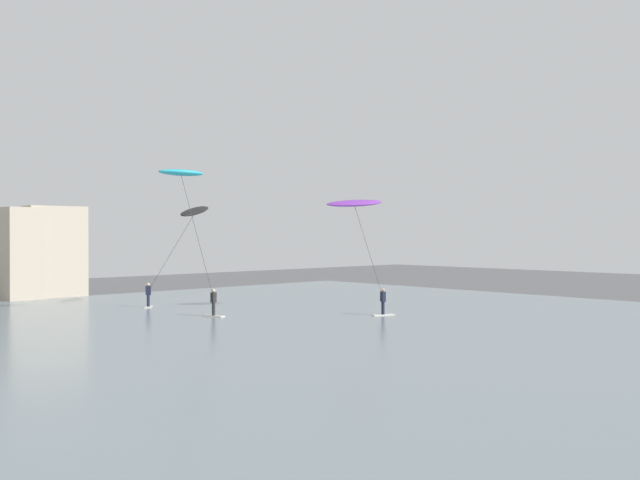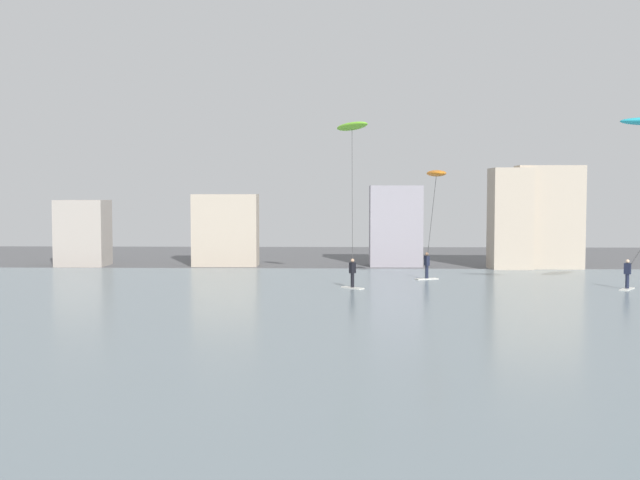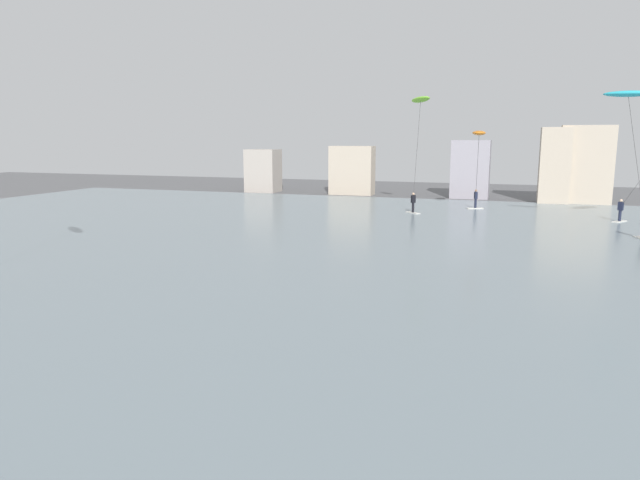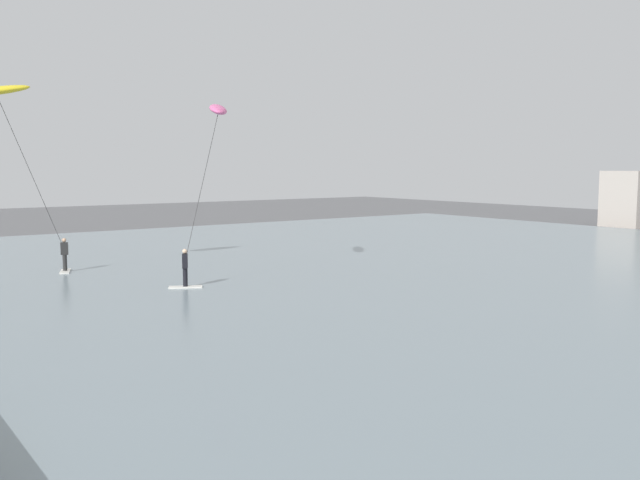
{
  "view_description": "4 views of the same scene",
  "coord_description": "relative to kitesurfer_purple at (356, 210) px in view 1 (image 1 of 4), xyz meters",
  "views": [
    {
      "loc": [
        -10.25,
        3.37,
        5.03
      ],
      "look_at": [
        1.29,
        15.52,
        4.89
      ],
      "focal_mm": 39.69,
      "sensor_mm": 36.0,
      "label": 1
    },
    {
      "loc": [
        -1.44,
        1.78,
        5.48
      ],
      "look_at": [
        -1.83,
        15.44,
        4.64
      ],
      "focal_mm": 45.06,
      "sensor_mm": 36.0,
      "label": 2
    },
    {
      "loc": [
        6.72,
        0.14,
        6.1
      ],
      "look_at": [
        1.47,
        15.54,
        3.17
      ],
      "focal_mm": 31.99,
      "sensor_mm": 36.0,
      "label": 3
    },
    {
      "loc": [
        12.2,
        3.37,
        5.2
      ],
      "look_at": [
        -2.67,
        14.18,
        3.24
      ],
      "focal_mm": 38.8,
      "sensor_mm": 36.0,
      "label": 4
    }
  ],
  "objects": [
    {
      "name": "water_bay",
      "position": [
        -22.4,
        -3.11,
        -6.51
      ],
      "size": [
        84.0,
        52.0,
        0.1
      ],
      "primitive_type": "cube",
      "color": "gray",
      "rests_on": "ground"
    },
    {
      "name": "kitesurfer_purple",
      "position": [
        0.0,
        0.0,
        0.0
      ],
      "size": [
        3.79,
        4.67,
        7.34
      ],
      "color": "silver",
      "rests_on": "water_bay"
    },
    {
      "name": "kitesurfer_cyan",
      "position": [
        -9.24,
        5.48,
        1.25
      ],
      "size": [
        3.13,
        3.11,
        8.89
      ],
      "color": "silver",
      "rests_on": "water_bay"
    },
    {
      "name": "kitesurfer_black",
      "position": [
        -5.94,
        9.95,
        -0.52
      ],
      "size": [
        4.84,
        3.48,
        7.1
      ],
      "color": "silver",
      "rests_on": "water_bay"
    }
  ]
}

